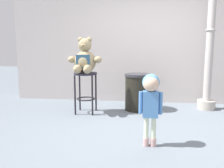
% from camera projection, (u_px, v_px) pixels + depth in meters
% --- Properties ---
extents(ground_plane, '(24.00, 24.00, 0.00)m').
position_uv_depth(ground_plane, '(147.00, 131.00, 3.44)').
color(ground_plane, slate).
extents(building_wall, '(6.25, 0.30, 3.26)m').
position_uv_depth(building_wall, '(147.00, 31.00, 5.27)').
color(building_wall, beige).
rests_on(building_wall, ground_plane).
extents(bar_stool_with_teddy, '(0.44, 0.44, 0.78)m').
position_uv_depth(bar_stool_with_teddy, '(86.00, 84.00, 4.37)').
color(bar_stool_with_teddy, '#22212F').
rests_on(bar_stool_with_teddy, ground_plane).
extents(teddy_bear, '(0.63, 0.57, 0.66)m').
position_uv_depth(teddy_bear, '(85.00, 60.00, 4.27)').
color(teddy_bear, '#9C8A65').
rests_on(teddy_bear, bar_stool_with_teddy).
extents(child_walking, '(0.29, 0.23, 0.91)m').
position_uv_depth(child_walking, '(151.00, 94.00, 2.82)').
color(child_walking, '#C99D97').
rests_on(child_walking, ground_plane).
extents(trash_bin, '(0.54, 0.54, 0.73)m').
position_uv_depth(trash_bin, '(138.00, 92.00, 4.61)').
color(trash_bin, black).
rests_on(trash_bin, ground_plane).
extents(lamppost, '(0.35, 0.35, 2.72)m').
position_uv_depth(lamppost, '(209.00, 56.00, 4.56)').
color(lamppost, '#AFA69A').
rests_on(lamppost, ground_plane).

